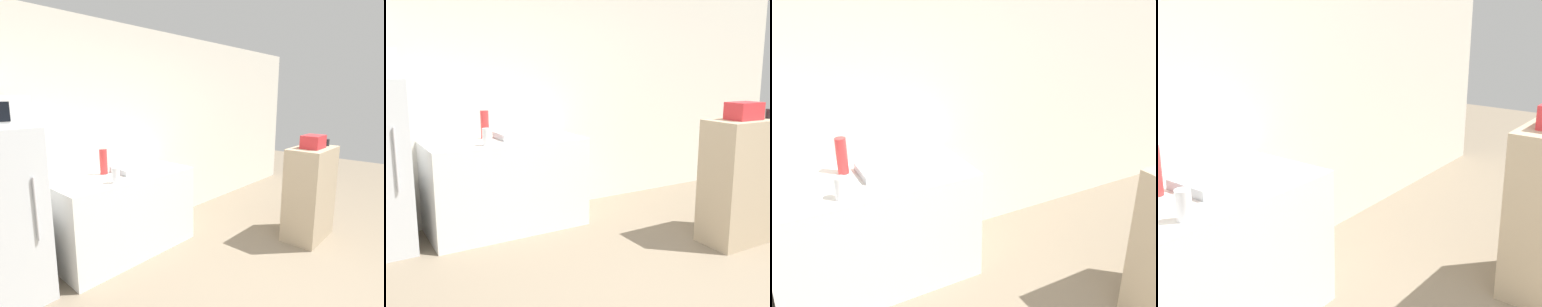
% 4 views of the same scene
% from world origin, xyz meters
% --- Properties ---
extents(wall_back, '(8.00, 0.06, 2.60)m').
position_xyz_m(wall_back, '(0.00, 2.75, 1.30)').
color(wall_back, silver).
rests_on(wall_back, ground_plane).
extents(counter, '(1.54, 0.71, 0.91)m').
position_xyz_m(counter, '(-0.32, 2.37, 0.45)').
color(counter, silver).
rests_on(counter, ground_plane).
extents(sink_basin, '(0.34, 0.32, 0.06)m').
position_xyz_m(sink_basin, '(-0.20, 2.41, 0.94)').
color(sink_basin, '#9EA3A8').
rests_on(sink_basin, counter).
extents(bottle_tall, '(0.08, 0.08, 0.28)m').
position_xyz_m(bottle_tall, '(-0.46, 2.54, 1.05)').
color(bottle_tall, red).
rests_on(bottle_tall, counter).
extents(bottle_short, '(0.08, 0.08, 0.16)m').
position_xyz_m(bottle_short, '(-0.57, 2.13, 0.99)').
color(bottle_short, silver).
rests_on(bottle_short, counter).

